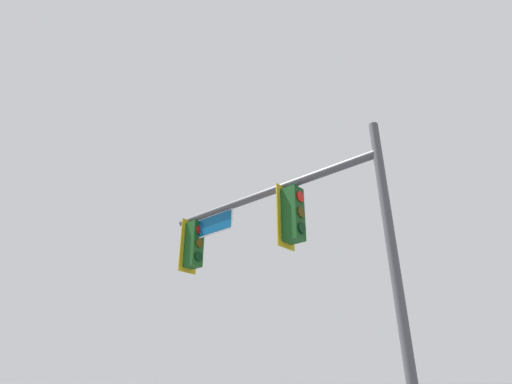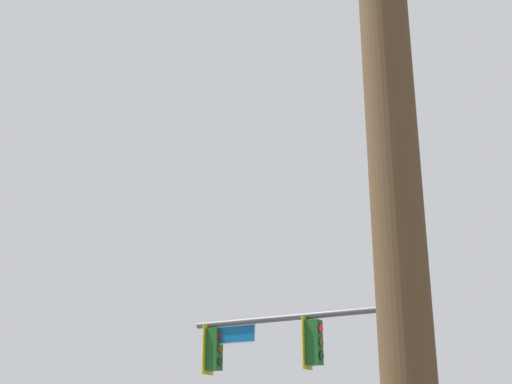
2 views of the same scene
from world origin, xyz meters
name	(u,v)px [view 1 (image 1 of 2)]	position (x,y,z in m)	size (l,w,h in m)	color
signal_pole_near	(268,230)	(-5.48, -7.79, 4.08)	(5.30, 1.56, 5.52)	#47474C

